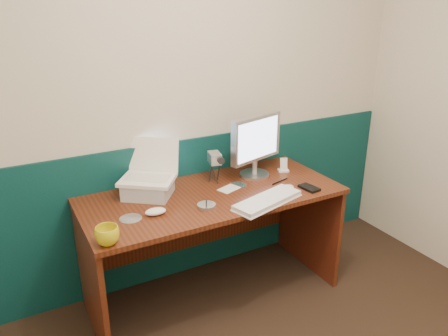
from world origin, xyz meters
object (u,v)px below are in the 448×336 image
monitor (255,146)px  mug (107,235)px  keyboard (267,201)px  camcorder (215,169)px  desk (213,246)px  laptop (146,161)px

monitor → mug: (-1.10, -0.41, -0.16)m
keyboard → camcorder: camcorder is taller
desk → camcorder: 0.50m
monitor → desk: bearing=-177.5°
mug → camcorder: bearing=28.6°
monitor → keyboard: 0.47m
desk → laptop: size_ratio=5.09×
laptop → keyboard: bearing=0.4°
desk → keyboard: size_ratio=3.53×
laptop → keyboard: size_ratio=0.69×
monitor → keyboard: monitor is taller
desk → camcorder: size_ratio=8.88×
laptop → mug: (-0.36, -0.44, -0.18)m
desk → keyboard: keyboard is taller
camcorder → monitor: bearing=6.4°
mug → camcorder: size_ratio=0.66×
monitor → keyboard: size_ratio=0.93×
mug → desk: bearing=21.8°
desk → monitor: 0.71m
mug → monitor: bearing=20.6°
laptop → mug: bearing=-92.3°
desk → monitor: bearing=18.3°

